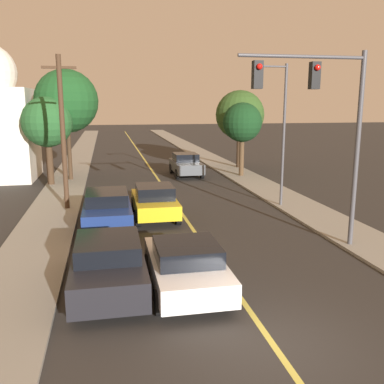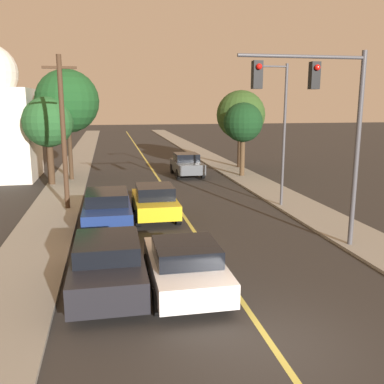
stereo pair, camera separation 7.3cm
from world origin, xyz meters
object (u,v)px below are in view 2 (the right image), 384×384
traffic_signal_mast (324,111)px  streetlamp_right (277,116)px  car_near_lane_front (185,265)px  car_outer_lane_second (107,208)px  tree_left_far (48,123)px  tree_right_near (241,115)px  car_near_lane_second (155,201)px  utility_pole_left (63,130)px  car_outer_lane_front (108,262)px  car_far_oncoming (187,164)px  tree_left_near (67,101)px  tree_right_far (243,123)px

traffic_signal_mast → streetlamp_right: size_ratio=0.98×
traffic_signal_mast → car_near_lane_front: bearing=-154.5°
car_outer_lane_second → tree_left_far: size_ratio=0.89×
traffic_signal_mast → tree_right_near: bearing=80.8°
car_near_lane_second → tree_left_far: size_ratio=0.76×
car_near_lane_front → tree_left_far: bearing=108.3°
utility_pole_left → tree_right_near: 17.28m
car_near_lane_second → streetlamp_right: streetlamp_right is taller
tree_left_far → car_outer_lane_front: bearing=-78.0°
car_far_oncoming → traffic_signal_mast: (1.73, -16.95, 4.19)m
tree_left_near → tree_left_far: size_ratio=1.32×
car_near_lane_second → car_near_lane_front: bearing=-90.0°
tree_left_near → tree_left_far: 2.36m
car_outer_lane_front → tree_right_near: size_ratio=0.78×
car_far_oncoming → tree_right_near: bearing=-151.6°
streetlamp_right → tree_right_near: size_ratio=1.14×
car_near_lane_second → tree_right_far: (7.45, 10.11, 3.09)m
tree_left_far → traffic_signal_mast: bearing=-53.1°
utility_pole_left → tree_right_far: 13.96m
tree_right_near → tree_left_near: bearing=-166.1°
car_near_lane_second → traffic_signal_mast: 8.76m
tree_right_far → car_outer_lane_front: bearing=-118.6°
car_outer_lane_second → traffic_signal_mast: 9.63m
car_far_oncoming → tree_left_far: (-9.34, -2.20, 3.23)m
car_outer_lane_second → tree_left_near: (-2.44, 12.02, 4.54)m
car_near_lane_front → tree_right_near: (8.53, 22.16, 3.57)m
utility_pole_left → tree_right_far: utility_pole_left is taller
car_near_lane_second → traffic_signal_mast: size_ratio=0.61×
car_far_oncoming → traffic_signal_mast: traffic_signal_mast is taller
car_far_oncoming → car_outer_lane_second: bearing=65.4°
traffic_signal_mast → tree_left_near: bearing=121.3°
tree_right_far → car_far_oncoming: bearing=160.9°
car_near_lane_front → tree_right_near: tree_right_near is taller
car_near_lane_front → car_far_oncoming: size_ratio=0.95×
car_outer_lane_front → car_far_oncoming: (5.78, 19.00, 0.03)m
tree_left_far → streetlamp_right: bearing=-34.7°
car_near_lane_second → tree_left_far: bearing=121.8°
car_outer_lane_second → utility_pole_left: bearing=119.3°
tree_left_far → utility_pole_left: bearing=-77.1°
tree_left_near → tree_right_near: size_ratio=1.19×
car_near_lane_front → tree_right_far: bearing=67.7°
car_near_lane_second → car_outer_lane_front: (-2.17, -7.55, 0.00)m
streetlamp_right → car_near_lane_second: bearing=-171.5°
utility_pole_left → tree_right_near: bearing=42.8°
car_outer_lane_front → utility_pole_left: utility_pole_left is taller
utility_pole_left → tree_right_far: size_ratio=1.42×
traffic_signal_mast → tree_left_near: tree_left_near is taller
tree_right_near → car_outer_lane_second: bearing=-125.0°
utility_pole_left → tree_left_far: bearing=102.9°
car_outer_lane_second → tree_left_near: bearing=101.5°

